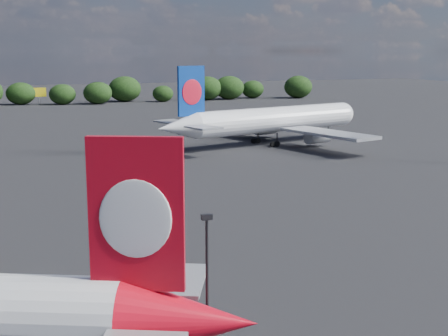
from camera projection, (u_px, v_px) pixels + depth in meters
name	position (u px, v px, depth m)	size (l,w,h in m)	color
ground	(11.00, 172.00, 91.94)	(500.00, 500.00, 0.00)	black
china_southern_airliner	(269.00, 121.00, 117.61)	(45.50, 43.60, 15.05)	white
apron_lamp_post	(207.00, 290.00, 32.23)	(0.55, 0.30, 9.40)	black
billboard_yellow	(38.00, 93.00, 207.91)	(5.00, 0.30, 5.50)	yellow
horizon_treeline	(48.00, 93.00, 206.92)	(209.02, 16.07, 9.20)	black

